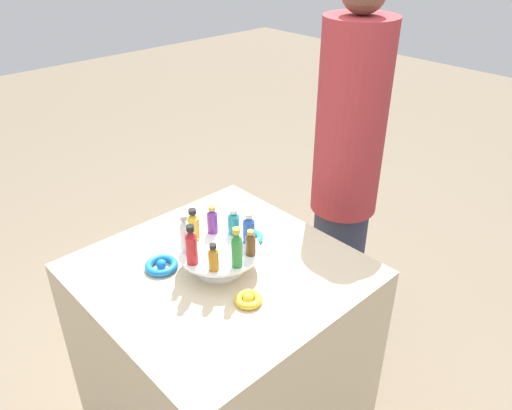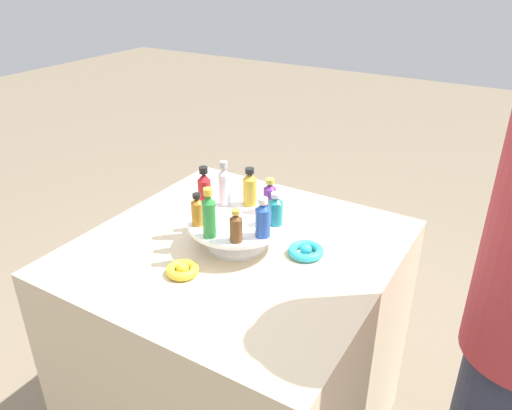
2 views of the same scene
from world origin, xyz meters
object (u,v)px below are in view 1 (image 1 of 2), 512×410
Objects in this scene: bottle_teal at (234,222)px; ribbon_bow_teal at (250,237)px; display_stand at (219,256)px; ribbon_bow_gold at (248,299)px; bottle_clear at (185,235)px; ribbon_bow_blue at (161,265)px; bottle_brown at (251,243)px; bottle_blue at (249,229)px; bottle_purple at (212,220)px; bottle_amber at (213,258)px; person_figure at (345,178)px; bottle_red at (192,247)px; bottle_gold at (193,226)px; bottle_green at (237,249)px.

bottle_teal reaches higher than ribbon_bow_teal.
display_stand is 0.20m from ribbon_bow_gold.
ribbon_bow_blue is at bearing -139.50° from bottle_clear.
ribbon_bow_teal is (-0.25, 0.23, -0.00)m from ribbon_bow_gold.
bottle_blue is (-0.06, 0.05, 0.01)m from bottle_brown.
bottle_brown is 0.88× the size of bottle_purple.
bottle_amber reaches higher than ribbon_bow_teal.
display_stand is 0.13m from bottle_teal.
ribbon_bow_blue is at bearing -124.15° from bottle_blue.
person_figure is (0.03, 0.71, -0.07)m from bottle_purple.
person_figure is (-0.07, 0.76, 0.00)m from display_stand.
person_figure reaches higher than bottle_blue.
bottle_teal is (0.03, 0.19, -0.02)m from bottle_clear.
bottle_teal reaches higher than ribbon_bow_gold.
bottle_purple is at bearing -105.49° from ribbon_bow_teal.
bottle_clear is at bearing -177.73° from bottle_amber.
bottle_red is at bearing -17.73° from bottle_clear.
ribbon_bow_blue is at bearing -162.85° from bottle_amber.
bottle_clear reaches higher than ribbon_bow_gold.
bottle_purple is 0.19m from ribbon_bow_teal.
person_figure is (0.04, 0.78, -0.08)m from bottle_gold.
bottle_teal is at bearing 102.27° from bottle_red.
display_stand is at bearing -147.73° from bottle_brown.
bottle_amber is 0.85× the size of bottle_blue.
bottle_blue is at bearing 122.27° from bottle_green.
bottle_clear is 1.57× the size of ribbon_bow_gold.
bottle_red is at bearing -78.25° from ribbon_bow_teal.
bottle_red reaches higher than bottle_purple.
bottle_gold is 1.33× the size of ribbon_bow_gold.
person_figure is at bearing 87.50° from bottle_purple.
ribbon_bow_gold is (0.10, -0.10, -0.11)m from bottle_brown.
bottle_amber is at bearing -97.73° from bottle_brown.
bottle_purple is 0.23m from ribbon_bow_blue.
bottle_blue is 0.07× the size of person_figure.
person_figure is at bearing 89.92° from bottle_clear.
ribbon_bow_teal is at bearing 115.85° from bottle_amber.
display_stand is 2.37× the size of bottle_gold.
display_stand is 2.48× the size of bottle_blue.
bottle_red reaches higher than bottle_amber.
bottle_gold is 1.16× the size of ribbon_bow_teal.
bottle_red is at bearing -157.73° from bottle_amber.
bottle_amber reaches higher than ribbon_bow_blue.
bottle_red reaches higher than display_stand.
bottle_brown is at bearing 134.51° from ribbon_bow_gold.
bottle_green is at bearing 7.71° from person_figure.
bottle_clear is 0.07m from bottle_red.
bottle_red is (0.00, -0.11, 0.09)m from display_stand.
bottle_gold reaches higher than ribbon_bow_gold.
bottle_clear is at bearing -137.73° from bottle_brown.
bottle_green reaches higher than bottle_amber.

